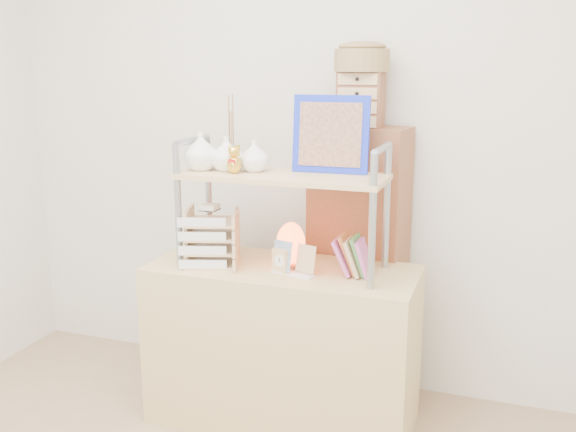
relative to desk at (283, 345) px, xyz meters
The scene contains 10 objects.
room_shell 1.55m from the desk, 90.00° to the right, with size 3.42×3.41×2.61m.
desk is the anchor object (origin of this frame).
cabinet 0.54m from the desk, 55.17° to the left, with size 0.45×0.24×1.35m, color brown.
hutch 0.81m from the desk, behind, with size 0.91×0.34×0.76m.
letter_tray 0.58m from the desk, 167.80° to the right, with size 0.28×0.28×0.28m.
salt_lamp 0.48m from the desk, ahead, with size 0.14×0.13×0.21m.
desk_clock 0.44m from the desk, 75.74° to the right, with size 0.08×0.05×0.11m.
postcard_stand 0.43m from the desk, 45.16° to the right, with size 0.21×0.11×0.14m.
drawer_chest 1.18m from the desk, 53.49° to the left, with size 0.20×0.16×0.25m.
woven_basket 1.35m from the desk, 53.66° to the left, with size 0.25×0.25×0.10m, color olive.
Camera 1 is at (0.92, -1.37, 1.63)m, focal length 40.00 mm.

